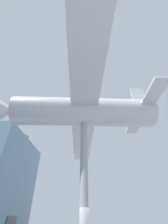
# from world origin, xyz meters

# --- Properties ---
(support_pylon_central) EXTENTS (0.47, 0.47, 7.46)m
(support_pylon_central) POSITION_xyz_m (0.00, 0.00, 3.73)
(support_pylon_central) COLOR #999EA3
(support_pylon_central) RESTS_ON ground_plane
(suspended_airplane) EXTENTS (21.12, 12.12, 3.60)m
(suspended_airplane) POSITION_xyz_m (-0.03, 0.31, 8.53)
(suspended_airplane) COLOR #B2B7BC
(suspended_airplane) RESTS_ON support_pylon_central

